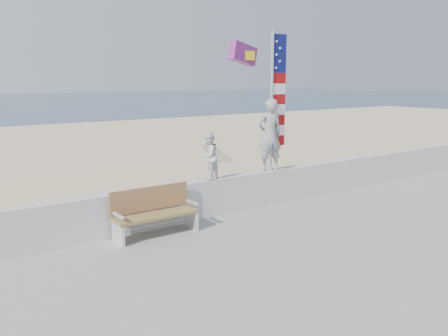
{
  "coord_description": "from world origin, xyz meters",
  "views": [
    {
      "loc": [
        -6.19,
        -7.05,
        3.41
      ],
      "look_at": [
        0.2,
        1.8,
        1.35
      ],
      "focal_mm": 38.0,
      "sensor_mm": 36.0,
      "label": 1
    }
  ],
  "objects_px": {
    "adult": "(270,135)",
    "bench": "(154,211)",
    "flag": "(275,96)",
    "child": "(209,156)"
  },
  "relations": [
    {
      "from": "adult",
      "to": "bench",
      "type": "relative_size",
      "value": 1.02
    },
    {
      "from": "child",
      "to": "flag",
      "type": "bearing_deg",
      "value": 156.7
    },
    {
      "from": "adult",
      "to": "flag",
      "type": "relative_size",
      "value": 0.53
    },
    {
      "from": "adult",
      "to": "child",
      "type": "height_order",
      "value": "adult"
    },
    {
      "from": "bench",
      "to": "flag",
      "type": "height_order",
      "value": "flag"
    },
    {
      "from": "adult",
      "to": "bench",
      "type": "height_order",
      "value": "adult"
    },
    {
      "from": "child",
      "to": "adult",
      "type": "bearing_deg",
      "value": 156.71
    },
    {
      "from": "adult",
      "to": "child",
      "type": "bearing_deg",
      "value": 13.94
    },
    {
      "from": "adult",
      "to": "flag",
      "type": "bearing_deg",
      "value": -166.15
    },
    {
      "from": "bench",
      "to": "flag",
      "type": "xyz_separation_m",
      "value": [
        3.74,
        0.45,
        2.3
      ]
    }
  ]
}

